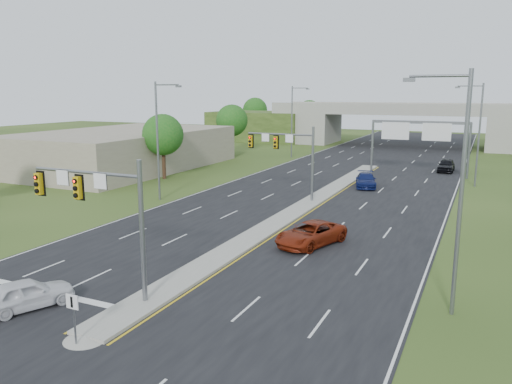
{
  "coord_description": "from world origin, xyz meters",
  "views": [
    {
      "loc": [
        14.34,
        -18.2,
        9.99
      ],
      "look_at": [
        -0.42,
        13.6,
        3.0
      ],
      "focal_mm": 35.0,
      "sensor_mm": 36.0,
      "label": 1
    }
  ],
  "objects_px": {
    "overpass": "(405,127)",
    "car_white": "(27,294)",
    "car_far_c": "(446,165)",
    "signal_mast_far": "(289,151)",
    "car_far_b": "(366,180)",
    "keep_right_sign": "(73,311)",
    "car_far_a": "(311,234)",
    "signal_mast_near": "(102,204)",
    "sign_gantry": "(418,133)"
  },
  "relations": [
    {
      "from": "sign_gantry",
      "to": "overpass",
      "type": "bearing_deg",
      "value": 100.79
    },
    {
      "from": "overpass",
      "to": "car_white",
      "type": "xyz_separation_m",
      "value": [
        -4.67,
        -82.81,
        -2.81
      ]
    },
    {
      "from": "signal_mast_near",
      "to": "car_far_b",
      "type": "distance_m",
      "value": 35.36
    },
    {
      "from": "signal_mast_far",
      "to": "keep_right_sign",
      "type": "relative_size",
      "value": 3.18
    },
    {
      "from": "signal_mast_near",
      "to": "signal_mast_far",
      "type": "height_order",
      "value": "same"
    },
    {
      "from": "signal_mast_far",
      "to": "car_far_a",
      "type": "bearing_deg",
      "value": -62.91
    },
    {
      "from": "signal_mast_near",
      "to": "sign_gantry",
      "type": "distance_m",
      "value": 45.88
    },
    {
      "from": "car_far_b",
      "to": "car_far_c",
      "type": "bearing_deg",
      "value": 50.64
    },
    {
      "from": "car_far_b",
      "to": "car_far_c",
      "type": "xyz_separation_m",
      "value": [
        6.98,
        14.98,
        0.09
      ]
    },
    {
      "from": "car_far_c",
      "to": "car_far_b",
      "type": "bearing_deg",
      "value": -114.95
    },
    {
      "from": "signal_mast_near",
      "to": "keep_right_sign",
      "type": "bearing_deg",
      "value": -63.06
    },
    {
      "from": "signal_mast_near",
      "to": "sign_gantry",
      "type": "xyz_separation_m",
      "value": [
        8.95,
        44.99,
        0.51
      ]
    },
    {
      "from": "keep_right_sign",
      "to": "car_white",
      "type": "distance_m",
      "value": 5.04
    },
    {
      "from": "sign_gantry",
      "to": "car_far_a",
      "type": "xyz_separation_m",
      "value": [
        -2.5,
        -32.59,
        -4.46
      ]
    },
    {
      "from": "car_far_a",
      "to": "car_far_b",
      "type": "relative_size",
      "value": 1.08
    },
    {
      "from": "signal_mast_far",
      "to": "car_far_a",
      "type": "distance_m",
      "value": 14.69
    },
    {
      "from": "signal_mast_near",
      "to": "car_far_a",
      "type": "height_order",
      "value": "signal_mast_near"
    },
    {
      "from": "keep_right_sign",
      "to": "car_white",
      "type": "height_order",
      "value": "keep_right_sign"
    },
    {
      "from": "signal_mast_near",
      "to": "car_far_a",
      "type": "bearing_deg",
      "value": 62.54
    },
    {
      "from": "signal_mast_far",
      "to": "car_far_c",
      "type": "xyz_separation_m",
      "value": [
        12.07,
        24.74,
        -3.88
      ]
    },
    {
      "from": "keep_right_sign",
      "to": "sign_gantry",
      "type": "height_order",
      "value": "sign_gantry"
    },
    {
      "from": "car_far_a",
      "to": "keep_right_sign",
      "type": "bearing_deg",
      "value": -85.07
    },
    {
      "from": "keep_right_sign",
      "to": "car_far_c",
      "type": "xyz_separation_m",
      "value": [
        9.81,
        54.2,
        -0.67
      ]
    },
    {
      "from": "car_far_c",
      "to": "signal_mast_far",
      "type": "bearing_deg",
      "value": -115.97
    },
    {
      "from": "signal_mast_near",
      "to": "car_far_c",
      "type": "distance_m",
      "value": 51.33
    },
    {
      "from": "signal_mast_far",
      "to": "car_far_b",
      "type": "distance_m",
      "value": 11.71
    },
    {
      "from": "keep_right_sign",
      "to": "overpass",
      "type": "height_order",
      "value": "overpass"
    },
    {
      "from": "sign_gantry",
      "to": "car_far_b",
      "type": "height_order",
      "value": "sign_gantry"
    },
    {
      "from": "signal_mast_far",
      "to": "signal_mast_near",
      "type": "bearing_deg",
      "value": -90.0
    },
    {
      "from": "keep_right_sign",
      "to": "overpass",
      "type": "relative_size",
      "value": 0.03
    },
    {
      "from": "car_far_b",
      "to": "signal_mast_far",
      "type": "bearing_deg",
      "value": -131.91
    },
    {
      "from": "car_white",
      "to": "car_far_b",
      "type": "relative_size",
      "value": 0.84
    },
    {
      "from": "car_white",
      "to": "car_far_c",
      "type": "height_order",
      "value": "car_far_c"
    },
    {
      "from": "overpass",
      "to": "car_white",
      "type": "height_order",
      "value": "overpass"
    },
    {
      "from": "car_far_b",
      "to": "overpass",
      "type": "bearing_deg",
      "value": 79.2
    },
    {
      "from": "car_far_a",
      "to": "car_far_b",
      "type": "distance_m",
      "value": 22.41
    },
    {
      "from": "signal_mast_far",
      "to": "overpass",
      "type": "relative_size",
      "value": 0.09
    },
    {
      "from": "car_white",
      "to": "overpass",
      "type": "bearing_deg",
      "value": -68.51
    },
    {
      "from": "keep_right_sign",
      "to": "car_white",
      "type": "relative_size",
      "value": 0.52
    },
    {
      "from": "signal_mast_far",
      "to": "car_far_b",
      "type": "height_order",
      "value": "signal_mast_far"
    },
    {
      "from": "car_far_a",
      "to": "signal_mast_far",
      "type": "bearing_deg",
      "value": 135.95
    },
    {
      "from": "keep_right_sign",
      "to": "overpass",
      "type": "xyz_separation_m",
      "value": [
        0.0,
        84.53,
        2.04
      ]
    },
    {
      "from": "signal_mast_far",
      "to": "car_white",
      "type": "bearing_deg",
      "value": -94.96
    },
    {
      "from": "signal_mast_near",
      "to": "car_white",
      "type": "height_order",
      "value": "signal_mast_near"
    },
    {
      "from": "signal_mast_far",
      "to": "car_white",
      "type": "distance_m",
      "value": 28.12
    },
    {
      "from": "signal_mast_near",
      "to": "car_far_c",
      "type": "height_order",
      "value": "signal_mast_near"
    },
    {
      "from": "signal_mast_near",
      "to": "keep_right_sign",
      "type": "xyz_separation_m",
      "value": [
        2.26,
        -4.45,
        -3.21
      ]
    },
    {
      "from": "car_white",
      "to": "car_far_c",
      "type": "relative_size",
      "value": 0.88
    },
    {
      "from": "sign_gantry",
      "to": "car_far_a",
      "type": "relative_size",
      "value": 2.11
    },
    {
      "from": "keep_right_sign",
      "to": "overpass",
      "type": "distance_m",
      "value": 84.55
    }
  ]
}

